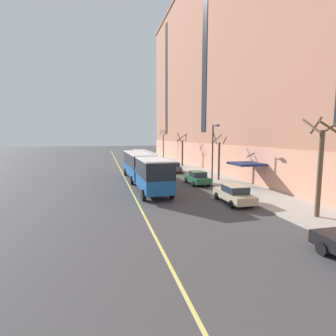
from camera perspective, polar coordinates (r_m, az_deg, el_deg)
name	(u,v)px	position (r m, az deg, el deg)	size (l,w,h in m)	color
ground_plane	(150,186)	(30.02, -3.86, -3.87)	(260.00, 260.00, 0.00)	#424244
sidewalk	(215,178)	(35.54, 10.18, -2.15)	(5.03, 160.00, 0.15)	#ADA89E
apartment_facade	(293,28)	(39.22, 25.59, 25.85)	(15.20, 110.00, 37.54)	#B2755B
city_bus	(143,167)	(30.77, -5.56, 0.23)	(3.20, 18.77, 3.51)	#19569E
parked_car_red_1	(150,157)	(61.66, -3.97, 2.40)	(1.99, 4.54, 1.56)	#B21E19
parked_car_green_2	(197,178)	(30.89, 6.37, -2.11)	(2.03, 4.38, 1.56)	#23603D
parked_car_darkgray_3	(173,167)	(41.47, 1.20, 0.22)	(2.06, 4.57, 1.56)	#4C4C51
parked_car_champagne_4	(234,194)	(22.78, 14.16, -5.51)	(2.05, 4.81, 1.56)	#BCAD89
parked_car_green_5	(164,163)	(47.54, -0.92, 1.08)	(2.13, 4.51, 1.56)	#23603D
parked_car_white_6	(156,160)	(54.72, -2.63, 1.84)	(1.93, 4.46, 1.56)	silver
street_tree_near_corner	(320,166)	(20.22, 30.16, 0.43)	(1.76, 1.75, 6.78)	brown
street_tree_mid_block	(219,157)	(33.51, 11.02, 2.32)	(1.65, 1.65, 5.90)	brown
street_tree_far_uptown	(182,150)	(48.31, 3.13, 3.96)	(1.81, 1.84, 6.17)	brown
street_tree_far_downtown	(163,144)	(63.56, -1.04, 5.28)	(1.71, 1.74, 7.17)	brown
street_lamp	(213,147)	(30.99, 9.86, 4.44)	(0.36, 1.48, 6.81)	#2D2D30
fire_hydrant	(169,163)	(51.35, 0.16, 1.19)	(0.42, 0.24, 0.72)	red
lane_centerline	(127,182)	(32.65, -8.93, -3.05)	(0.16, 140.00, 0.01)	#E0D66B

